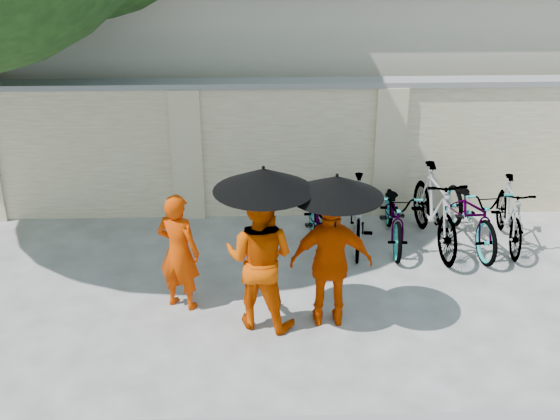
{
  "coord_description": "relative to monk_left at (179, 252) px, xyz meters",
  "views": [
    {
      "loc": [
        0.04,
        -6.75,
        4.58
      ],
      "look_at": [
        0.3,
        0.85,
        1.1
      ],
      "focal_mm": 45.0,
      "sensor_mm": 36.0,
      "label": 1
    }
  ],
  "objects": [
    {
      "name": "ground",
      "position": [
        0.9,
        -0.53,
        -0.73
      ],
      "size": [
        80.0,
        80.0,
        0.0
      ],
      "primitive_type": "plane",
      "color": "#ACACAB"
    },
    {
      "name": "compound_wall",
      "position": [
        1.9,
        2.67,
        0.27
      ],
      "size": [
        20.0,
        0.3,
        2.0
      ],
      "primitive_type": "cube",
      "color": "beige",
      "rests_on": "ground"
    },
    {
      "name": "building_behind",
      "position": [
        2.9,
        6.47,
        0.87
      ],
      "size": [
        14.0,
        6.0,
        3.2
      ],
      "primitive_type": "cube",
      "color": "#C0B49A",
      "rests_on": "ground"
    },
    {
      "name": "monk_left",
      "position": [
        0.0,
        0.0,
        0.0
      ],
      "size": [
        0.63,
        0.54,
        1.46
      ],
      "primitive_type": "imported",
      "rotation": [
        0.0,
        0.0,
        2.72
      ],
      "color": "#C83300",
      "rests_on": "ground"
    },
    {
      "name": "monk_center",
      "position": [
        0.95,
        -0.4,
        0.11
      ],
      "size": [
        0.99,
        0.88,
        1.68
      ],
      "primitive_type": "imported",
      "rotation": [
        0.0,
        0.0,
        2.79
      ],
      "color": "#D34500",
      "rests_on": "ground"
    },
    {
      "name": "parasol_center",
      "position": [
        1.0,
        -0.48,
        1.09
      ],
      "size": [
        1.08,
        1.08,
        0.99
      ],
      "color": "black",
      "rests_on": "ground"
    },
    {
      "name": "monk_right",
      "position": [
        1.75,
        -0.42,
        0.06
      ],
      "size": [
        0.94,
        0.42,
        1.58
      ],
      "primitive_type": "imported",
      "rotation": [
        0.0,
        0.0,
        3.1
      ],
      "color": "#C83900",
      "rests_on": "ground"
    },
    {
      "name": "parasol_right",
      "position": [
        1.77,
        -0.5,
        1.01
      ],
      "size": [
        1.01,
        1.01,
        0.97
      ],
      "color": "black",
      "rests_on": "ground"
    },
    {
      "name": "bike_0",
      "position": [
        1.79,
        1.36,
        -0.28
      ],
      "size": [
        0.73,
        1.76,
        0.91
      ],
      "primitive_type": "imported",
      "rotation": [
        0.0,
        0.0,
        0.07
      ],
      "color": "gray",
      "rests_on": "ground"
    },
    {
      "name": "bike_1",
      "position": [
        2.32,
        1.5,
        -0.24
      ],
      "size": [
        0.66,
        1.67,
        0.98
      ],
      "primitive_type": "imported",
      "rotation": [
        0.0,
        0.0,
        -0.12
      ],
      "color": "gray",
      "rests_on": "ground"
    },
    {
      "name": "bike_2",
      "position": [
        2.85,
        1.56,
        -0.29
      ],
      "size": [
        0.71,
        1.73,
        0.89
      ],
      "primitive_type": "imported",
      "rotation": [
        0.0,
        0.0,
        -0.07
      ],
      "color": "gray",
      "rests_on": "ground"
    },
    {
      "name": "bike_3",
      "position": [
        3.38,
        1.46,
        -0.16
      ],
      "size": [
        0.68,
        1.92,
        1.13
      ],
      "primitive_type": "imported",
      "rotation": [
        0.0,
        0.0,
        0.08
      ],
      "color": "gray",
      "rests_on": "ground"
    },
    {
      "name": "bike_4",
      "position": [
        3.91,
        1.5,
        -0.24
      ],
      "size": [
        0.82,
        1.9,
        0.97
      ],
      "primitive_type": "imported",
      "rotation": [
        0.0,
        0.0,
        0.1
      ],
      "color": "gray",
      "rests_on": "ground"
    },
    {
      "name": "bike_5",
      "position": [
        4.44,
        1.47,
        -0.26
      ],
      "size": [
        0.64,
        1.62,
        0.95
      ],
      "primitive_type": "imported",
      "rotation": [
        0.0,
        0.0,
        -0.13
      ],
      "color": "gray",
      "rests_on": "ground"
    }
  ]
}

